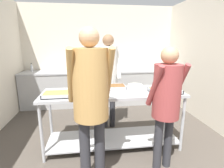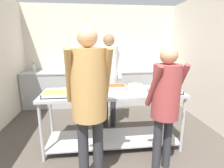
{
  "view_description": "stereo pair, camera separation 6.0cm",
  "coord_description": "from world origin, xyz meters",
  "px_view_note": "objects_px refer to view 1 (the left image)",
  "views": [
    {
      "loc": [
        -0.33,
        -0.84,
        1.66
      ],
      "look_at": [
        0.04,
        1.84,
        1.02
      ],
      "focal_mm": 28.0,
      "sensor_mm": 36.0,
      "label": 1
    },
    {
      "loc": [
        -0.27,
        -0.85,
        1.66
      ],
      "look_at": [
        0.04,
        1.84,
        1.02
      ],
      "focal_mm": 28.0,
      "sensor_mm": 36.0,
      "label": 2
    }
  ],
  "objects_px": {
    "guest_serving_left": "(166,97)",
    "serving_tray_vegetables": "(57,94)",
    "water_bottle": "(32,68)",
    "serving_tray_greens": "(113,87)",
    "plate_stack": "(135,87)",
    "serving_tray_roast": "(165,91)",
    "cook_behind_counter": "(108,72)",
    "sauce_pan": "(87,94)",
    "guest_serving_right": "(91,93)"
  },
  "relations": [
    {
      "from": "guest_serving_right",
      "to": "cook_behind_counter",
      "type": "distance_m",
      "value": 1.45
    },
    {
      "from": "serving_tray_greens",
      "to": "plate_stack",
      "type": "bearing_deg",
      "value": -8.77
    },
    {
      "from": "plate_stack",
      "to": "serving_tray_roast",
      "type": "distance_m",
      "value": 0.48
    },
    {
      "from": "plate_stack",
      "to": "guest_serving_left",
      "type": "bearing_deg",
      "value": -75.36
    },
    {
      "from": "serving_tray_vegetables",
      "to": "guest_serving_left",
      "type": "distance_m",
      "value": 1.5
    },
    {
      "from": "plate_stack",
      "to": "serving_tray_roast",
      "type": "height_order",
      "value": "plate_stack"
    },
    {
      "from": "serving_tray_greens",
      "to": "guest_serving_left",
      "type": "relative_size",
      "value": 0.25
    },
    {
      "from": "serving_tray_roast",
      "to": "cook_behind_counter",
      "type": "relative_size",
      "value": 0.25
    },
    {
      "from": "sauce_pan",
      "to": "plate_stack",
      "type": "relative_size",
      "value": 1.54
    },
    {
      "from": "serving_tray_greens",
      "to": "guest_serving_right",
      "type": "height_order",
      "value": "guest_serving_right"
    },
    {
      "from": "plate_stack",
      "to": "guest_serving_left",
      "type": "height_order",
      "value": "guest_serving_left"
    },
    {
      "from": "serving_tray_vegetables",
      "to": "guest_serving_right",
      "type": "bearing_deg",
      "value": -53.04
    },
    {
      "from": "sauce_pan",
      "to": "plate_stack",
      "type": "height_order",
      "value": "sauce_pan"
    },
    {
      "from": "plate_stack",
      "to": "guest_serving_right",
      "type": "distance_m",
      "value": 1.16
    },
    {
      "from": "serving_tray_vegetables",
      "to": "sauce_pan",
      "type": "bearing_deg",
      "value": -9.28
    },
    {
      "from": "serving_tray_roast",
      "to": "cook_behind_counter",
      "type": "distance_m",
      "value": 1.13
    },
    {
      "from": "serving_tray_vegetables",
      "to": "serving_tray_greens",
      "type": "height_order",
      "value": "same"
    },
    {
      "from": "plate_stack",
      "to": "guest_serving_right",
      "type": "relative_size",
      "value": 0.14
    },
    {
      "from": "guest_serving_left",
      "to": "guest_serving_right",
      "type": "height_order",
      "value": "guest_serving_right"
    },
    {
      "from": "serving_tray_vegetables",
      "to": "cook_behind_counter",
      "type": "xyz_separation_m",
      "value": [
        0.83,
        0.77,
        0.18
      ]
    },
    {
      "from": "serving_tray_roast",
      "to": "guest_serving_right",
      "type": "distance_m",
      "value": 1.29
    },
    {
      "from": "plate_stack",
      "to": "guest_serving_right",
      "type": "height_order",
      "value": "guest_serving_right"
    },
    {
      "from": "plate_stack",
      "to": "cook_behind_counter",
      "type": "distance_m",
      "value": 0.67
    },
    {
      "from": "guest_serving_left",
      "to": "guest_serving_right",
      "type": "relative_size",
      "value": 0.89
    },
    {
      "from": "sauce_pan",
      "to": "serving_tray_greens",
      "type": "xyz_separation_m",
      "value": [
        0.43,
        0.37,
        -0.02
      ]
    },
    {
      "from": "plate_stack",
      "to": "guest_serving_left",
      "type": "xyz_separation_m",
      "value": [
        0.2,
        -0.75,
        0.05
      ]
    },
    {
      "from": "sauce_pan",
      "to": "guest_serving_left",
      "type": "height_order",
      "value": "guest_serving_left"
    },
    {
      "from": "guest_serving_right",
      "to": "water_bottle",
      "type": "relative_size",
      "value": 8.26
    },
    {
      "from": "sauce_pan",
      "to": "serving_tray_greens",
      "type": "distance_m",
      "value": 0.57
    },
    {
      "from": "serving_tray_vegetables",
      "to": "water_bottle",
      "type": "xyz_separation_m",
      "value": [
        -0.99,
        2.24,
        0.08
      ]
    },
    {
      "from": "serving_tray_vegetables",
      "to": "plate_stack",
      "type": "distance_m",
      "value": 1.24
    },
    {
      "from": "serving_tray_greens",
      "to": "water_bottle",
      "type": "xyz_separation_m",
      "value": [
        -1.84,
        1.93,
        0.08
      ]
    },
    {
      "from": "serving_tray_roast",
      "to": "cook_behind_counter",
      "type": "xyz_separation_m",
      "value": [
        -0.77,
        0.8,
        0.18
      ]
    },
    {
      "from": "serving_tray_vegetables",
      "to": "serving_tray_greens",
      "type": "xyz_separation_m",
      "value": [
        0.85,
        0.3,
        -0.0
      ]
    },
    {
      "from": "serving_tray_roast",
      "to": "serving_tray_greens",
      "type": "bearing_deg",
      "value": 156.21
    },
    {
      "from": "serving_tray_roast",
      "to": "guest_serving_left",
      "type": "bearing_deg",
      "value": -112.5
    },
    {
      "from": "plate_stack",
      "to": "guest_serving_right",
      "type": "bearing_deg",
      "value": -130.27
    },
    {
      "from": "serving_tray_roast",
      "to": "guest_serving_right",
      "type": "xyz_separation_m",
      "value": [
        -1.13,
        -0.6,
        0.18
      ]
    },
    {
      "from": "serving_tray_greens",
      "to": "plate_stack",
      "type": "height_order",
      "value": "plate_stack"
    },
    {
      "from": "guest_serving_left",
      "to": "guest_serving_right",
      "type": "xyz_separation_m",
      "value": [
        -0.94,
        -0.13,
        0.12
      ]
    },
    {
      "from": "plate_stack",
      "to": "sauce_pan",
      "type": "bearing_deg",
      "value": -158.27
    },
    {
      "from": "plate_stack",
      "to": "serving_tray_roast",
      "type": "bearing_deg",
      "value": -35.32
    },
    {
      "from": "serving_tray_roast",
      "to": "serving_tray_vegetables",
      "type": "bearing_deg",
      "value": 178.99
    },
    {
      "from": "water_bottle",
      "to": "cook_behind_counter",
      "type": "bearing_deg",
      "value": -38.84
    },
    {
      "from": "serving_tray_vegetables",
      "to": "water_bottle",
      "type": "bearing_deg",
      "value": 113.79
    },
    {
      "from": "serving_tray_vegetables",
      "to": "plate_stack",
      "type": "bearing_deg",
      "value": 11.53
    },
    {
      "from": "guest_serving_left",
      "to": "serving_tray_vegetables",
      "type": "bearing_deg",
      "value": 160.53
    },
    {
      "from": "serving_tray_greens",
      "to": "water_bottle",
      "type": "distance_m",
      "value": 2.67
    },
    {
      "from": "serving_tray_greens",
      "to": "serving_tray_roast",
      "type": "relative_size",
      "value": 0.89
    },
    {
      "from": "serving_tray_roast",
      "to": "cook_behind_counter",
      "type": "height_order",
      "value": "cook_behind_counter"
    }
  ]
}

